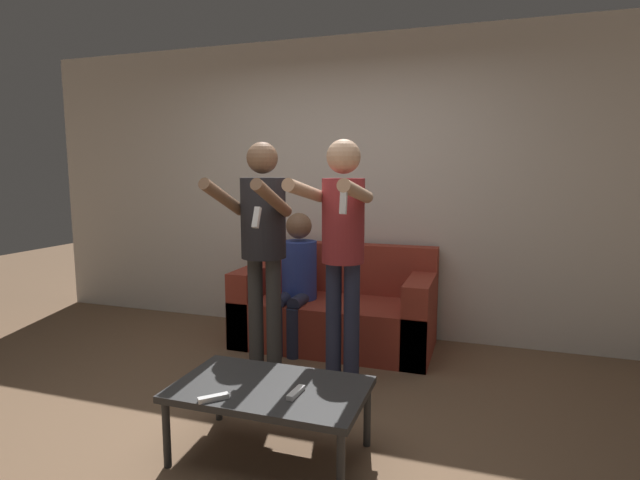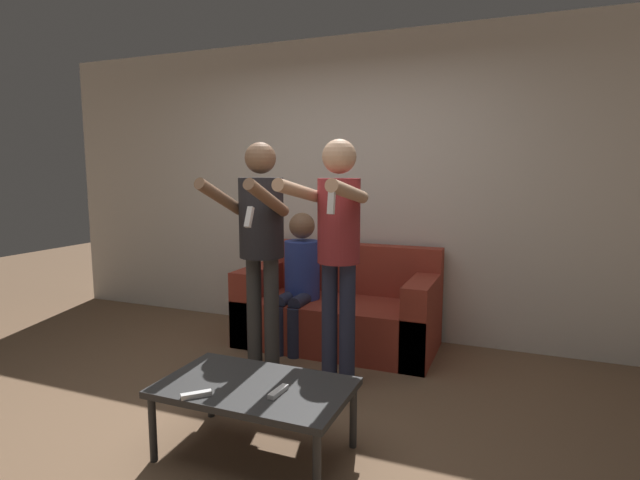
# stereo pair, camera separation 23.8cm
# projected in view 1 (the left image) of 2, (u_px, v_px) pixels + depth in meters

# --- Properties ---
(ground_plane) EXTENTS (14.00, 14.00, 0.00)m
(ground_plane) POSITION_uv_depth(u_px,v_px,m) (251.00, 430.00, 2.91)
(ground_plane) COLOR brown
(wall_back) EXTENTS (6.40, 0.06, 2.70)m
(wall_back) POSITION_uv_depth(u_px,v_px,m) (345.00, 188.00, 4.60)
(wall_back) COLOR silver
(wall_back) RESTS_ON ground_plane
(couch) EXTENTS (1.67, 0.80, 0.85)m
(couch) POSITION_uv_depth(u_px,v_px,m) (336.00, 311.00, 4.34)
(couch) COLOR #9E3828
(couch) RESTS_ON ground_plane
(person_standing_left) EXTENTS (0.44, 0.68, 1.70)m
(person_standing_left) POSITION_uv_depth(u_px,v_px,m) (262.00, 233.00, 3.54)
(person_standing_left) COLOR #383838
(person_standing_left) RESTS_ON ground_plane
(person_standing_right) EXTENTS (0.41, 0.74, 1.71)m
(person_standing_right) POSITION_uv_depth(u_px,v_px,m) (342.00, 236.00, 3.34)
(person_standing_right) COLOR #282D47
(person_standing_right) RESTS_ON ground_plane
(person_seated) EXTENTS (0.30, 0.53, 1.15)m
(person_seated) POSITION_uv_depth(u_px,v_px,m) (297.00, 275.00, 4.23)
(person_seated) COLOR #282D47
(person_seated) RESTS_ON ground_plane
(coffee_table) EXTENTS (1.00, 0.60, 0.39)m
(coffee_table) POSITION_uv_depth(u_px,v_px,m) (270.00, 393.00, 2.61)
(coffee_table) COLOR #2D2D2D
(coffee_table) RESTS_ON ground_plane
(remote_near) EXTENTS (0.13, 0.13, 0.02)m
(remote_near) POSITION_uv_depth(u_px,v_px,m) (213.00, 398.00, 2.44)
(remote_near) COLOR white
(remote_near) RESTS_ON coffee_table
(remote_far) EXTENTS (0.05, 0.15, 0.02)m
(remote_far) POSITION_uv_depth(u_px,v_px,m) (296.00, 393.00, 2.50)
(remote_far) COLOR white
(remote_far) RESTS_ON coffee_table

